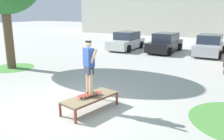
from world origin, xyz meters
The scene contains 8 objects.
ground_plane centered at (0.00, 0.00, 0.00)m, with size 120.00×120.00×0.00m, color #B7B5AD.
skate_box centered at (0.65, 0.04, 0.41)m, with size 1.16×2.02×0.46m.
skateboard centered at (0.65, 0.02, 0.54)m, with size 0.54×0.80×0.09m.
skater centered at (0.65, 0.02, 1.53)m, with size 0.93×0.52×1.69m.
grass_patch_near_left centered at (-6.50, 2.87, 0.00)m, with size 2.45×2.45×0.01m, color #519342.
car_white centered at (-3.51, 12.07, 0.69)m, with size 2.01×4.25×1.50m.
car_black centered at (-0.27, 12.31, 0.69)m, with size 2.13×4.30×1.50m.
car_silver centered at (2.97, 12.47, 0.69)m, with size 2.02×4.25×1.50m.
Camera 1 is at (4.48, -5.73, 3.06)m, focal length 36.90 mm.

